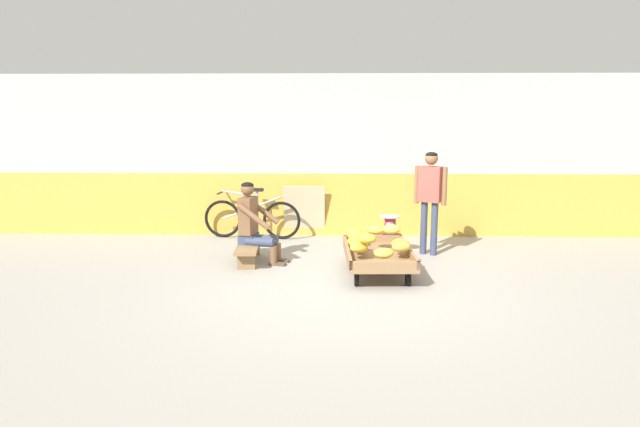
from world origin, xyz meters
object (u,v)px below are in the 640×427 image
(banana_cart, at_px, (378,256))
(bicycle_near_left, at_px, (252,218))
(weighing_scale, at_px, (390,225))
(customer_adult, at_px, (430,191))
(low_bench, at_px, (249,248))
(vendor_seated, at_px, (254,223))
(sign_board, at_px, (304,211))
(plastic_crate, at_px, (389,245))

(banana_cart, xyz_separation_m, bicycle_near_left, (-1.97, 2.06, 0.11))
(weighing_scale, height_order, customer_adult, customer_adult)
(low_bench, bearing_deg, banana_cart, -17.56)
(vendor_seated, relative_size, customer_adult, 0.75)
(sign_board, bearing_deg, weighing_scale, -43.00)
(banana_cart, height_order, low_bench, banana_cart)
(banana_cart, xyz_separation_m, weighing_scale, (0.25, 1.00, 0.21))
(customer_adult, bearing_deg, plastic_crate, -175.28)
(sign_board, relative_size, customer_adult, 0.58)
(banana_cart, height_order, customer_adult, customer_adult)
(sign_board, bearing_deg, plastic_crate, -42.98)
(banana_cart, distance_m, plastic_crate, 1.03)
(sign_board, bearing_deg, low_bench, -112.55)
(low_bench, relative_size, weighing_scale, 3.72)
(banana_cart, height_order, weighing_scale, weighing_scale)
(weighing_scale, relative_size, sign_board, 0.34)
(weighing_scale, bearing_deg, sign_board, 137.00)
(low_bench, bearing_deg, vendor_seated, -12.87)
(customer_adult, bearing_deg, vendor_seated, -168.81)
(plastic_crate, height_order, weighing_scale, weighing_scale)
(banana_cart, distance_m, weighing_scale, 1.05)
(vendor_seated, distance_m, customer_adult, 2.61)
(banana_cart, distance_m, bicycle_near_left, 2.85)
(banana_cart, xyz_separation_m, vendor_seated, (-1.70, 0.55, 0.33))
(banana_cart, height_order, vendor_seated, vendor_seated)
(sign_board, bearing_deg, customer_adult, -31.94)
(sign_board, bearing_deg, banana_cart, -64.17)
(low_bench, relative_size, vendor_seated, 0.98)
(weighing_scale, relative_size, customer_adult, 0.20)
(low_bench, xyz_separation_m, weighing_scale, (2.04, 0.43, 0.25))
(banana_cart, height_order, sign_board, sign_board)
(banana_cart, bearing_deg, sign_board, 115.83)
(bicycle_near_left, height_order, customer_adult, customer_adult)
(plastic_crate, distance_m, sign_board, 1.85)
(bicycle_near_left, distance_m, customer_adult, 3.04)
(plastic_crate, relative_size, bicycle_near_left, 0.22)
(bicycle_near_left, bearing_deg, customer_adult, -19.81)
(low_bench, distance_m, plastic_crate, 2.08)
(customer_adult, bearing_deg, bicycle_near_left, 160.19)
(sign_board, xyz_separation_m, customer_adult, (1.92, -1.20, 0.51))
(vendor_seated, bearing_deg, low_bench, 167.13)
(bicycle_near_left, relative_size, sign_board, 1.87)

